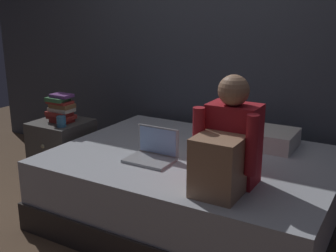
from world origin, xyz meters
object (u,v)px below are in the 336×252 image
object	(u,v)px
person_sitting	(227,146)
mug	(61,122)
bed	(194,188)
pillow	(258,136)
nightstand	(63,153)
laptop	(153,152)
book_stack	(61,109)

from	to	relation	value
person_sitting	mug	distance (m)	1.61
bed	person_sitting	world-z (taller)	person_sitting
pillow	bed	bearing A→B (deg)	-125.10
mug	nightstand	bearing A→B (deg)	137.31
person_sitting	laptop	size ratio (longest dim) A/B	2.05
nightstand	person_sitting	world-z (taller)	person_sitting
bed	book_stack	distance (m)	1.35
bed	mug	xyz separation A→B (m)	(-1.17, -0.11, 0.37)
laptop	pillow	size ratio (longest dim) A/B	0.57
person_sitting	mug	size ratio (longest dim) A/B	7.28
person_sitting	pillow	world-z (taller)	person_sitting
person_sitting	nightstand	bearing A→B (deg)	166.64
pillow	person_sitting	bearing A→B (deg)	-83.94
mug	person_sitting	bearing A→B (deg)	-10.26
laptop	pillow	world-z (taller)	laptop
laptop	nightstand	bearing A→B (deg)	167.37
pillow	mug	bearing A→B (deg)	-159.51
bed	mug	bearing A→B (deg)	-174.85
bed	book_stack	world-z (taller)	book_stack
bed	nightstand	xyz separation A→B (m)	(-1.30, 0.01, 0.03)
person_sitting	pillow	size ratio (longest dim) A/B	1.17
bed	pillow	world-z (taller)	pillow
person_sitting	book_stack	distance (m)	1.72
bed	pillow	distance (m)	0.64
nightstand	book_stack	xyz separation A→B (m)	(0.03, -0.01, 0.41)
bed	pillow	bearing A→B (deg)	54.90
nightstand	pillow	xyz separation A→B (m)	(1.62, 0.44, 0.29)
person_sitting	book_stack	xyz separation A→B (m)	(-1.68, 0.39, -0.07)
nightstand	person_sitting	size ratio (longest dim) A/B	0.88
laptop	mug	distance (m)	0.98
laptop	pillow	bearing A→B (deg)	52.99
pillow	laptop	bearing A→B (deg)	-127.01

